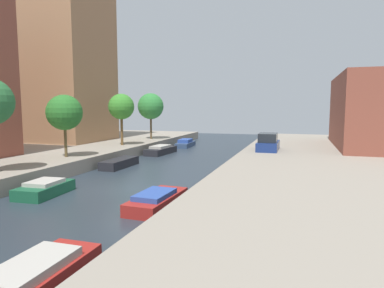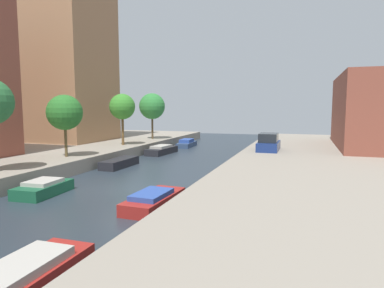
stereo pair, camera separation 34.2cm
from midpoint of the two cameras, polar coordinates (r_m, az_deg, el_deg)
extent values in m
plane|color=#28333D|center=(20.34, -12.09, -7.37)|extent=(84.00, 84.00, 0.00)
cube|color=#9E704C|center=(41.54, -21.92, 14.94)|extent=(10.00, 8.34, 20.66)
cylinder|color=brown|center=(27.12, -20.90, 0.48)|extent=(0.21, 0.21, 2.42)
sphere|color=#2A7029|center=(27.00, -21.07, 4.99)|extent=(2.65, 2.65, 2.65)
cylinder|color=brown|center=(34.06, -12.04, 2.26)|extent=(0.25, 0.25, 2.91)
sphere|color=#39892C|center=(33.99, -12.13, 6.19)|extent=(2.52, 2.52, 2.52)
cylinder|color=brown|center=(40.15, -7.18, 2.84)|extent=(0.23, 0.23, 2.78)
sphere|color=#308239|center=(40.08, -7.23, 6.34)|extent=(3.03, 3.03, 3.03)
cube|color=navy|center=(30.19, 12.42, -0.30)|extent=(1.73, 4.02, 0.75)
cube|color=#1E2328|center=(29.81, 12.40, 1.07)|extent=(1.52, 2.21, 0.76)
cube|color=#195638|center=(20.12, -24.04, -7.05)|extent=(1.90, 3.33, 0.60)
cube|color=#B2ADA3|center=(20.04, -24.07, -5.92)|extent=(1.55, 1.87, 0.21)
cube|color=#232328|center=(27.38, -12.47, -3.16)|extent=(1.38, 4.03, 0.66)
cube|color=#232328|center=(34.47, -5.56, -1.15)|extent=(1.89, 4.55, 0.64)
cube|color=#B2ADA3|center=(34.33, -5.63, -0.44)|extent=(1.51, 2.54, 0.24)
cube|color=#33476B|center=(40.55, -1.36, -0.08)|extent=(1.73, 4.30, 0.54)
cube|color=#2D4C9E|center=(40.46, -1.38, 0.56)|extent=(1.40, 2.39, 0.39)
cube|color=maroon|center=(10.04, -26.94, -20.60)|extent=(1.58, 4.36, 0.63)
cube|color=#B2ADA3|center=(9.97, -26.33, -18.00)|extent=(1.32, 2.41, 0.24)
cube|color=maroon|center=(16.38, -6.48, -9.58)|extent=(1.74, 4.07, 0.57)
cube|color=#2D4C9E|center=(16.03, -6.91, -8.46)|extent=(1.42, 2.26, 0.23)
camera|label=1|loc=(0.17, -90.36, -0.04)|focal=31.60mm
camera|label=2|loc=(0.17, 89.64, 0.04)|focal=31.60mm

